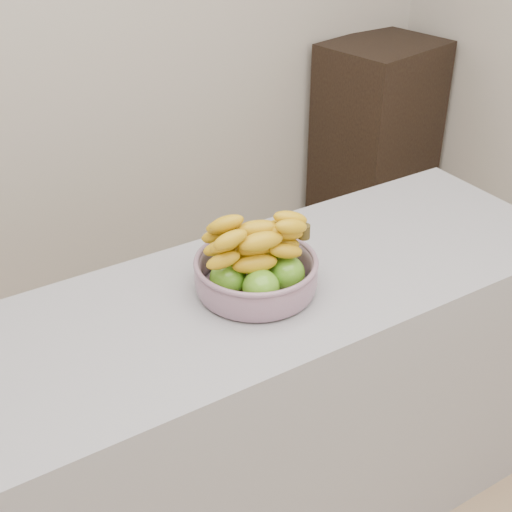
{
  "coord_description": "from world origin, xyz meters",
  "views": [
    {
      "loc": [
        -0.71,
        -0.81,
        1.92
      ],
      "look_at": [
        0.08,
        0.45,
        1.0
      ],
      "focal_mm": 50.0,
      "sensor_mm": 36.0,
      "label": 1
    }
  ],
  "objects": [
    {
      "name": "cabinet",
      "position": [
        1.65,
        1.78,
        0.5
      ],
      "size": [
        0.63,
        0.54,
        1.0
      ],
      "primitive_type": "cube",
      "rotation": [
        0.0,
        0.0,
        0.2
      ],
      "color": "black",
      "rests_on": "ground"
    },
    {
      "name": "counter",
      "position": [
        0.0,
        0.45,
        0.45
      ],
      "size": [
        2.0,
        0.6,
        0.9
      ],
      "primitive_type": "cube",
      "color": "#A3A2AA",
      "rests_on": "ground"
    },
    {
      "name": "fruit_bowl",
      "position": [
        0.08,
        0.45,
        0.96
      ],
      "size": [
        0.31,
        0.31,
        0.2
      ],
      "rotation": [
        0.0,
        0.0,
        -0.41
      ],
      "color": "#8E96AB",
      "rests_on": "counter"
    }
  ]
}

